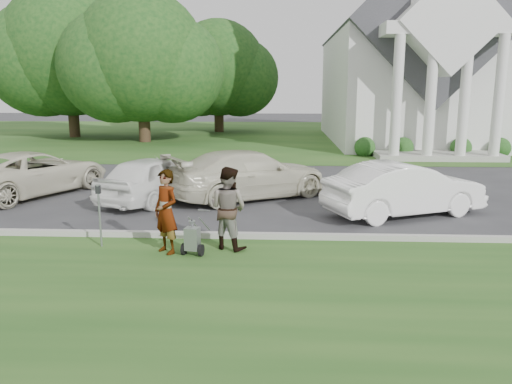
# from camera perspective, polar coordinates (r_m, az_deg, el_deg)

# --- Properties ---
(ground) EXTENTS (120.00, 120.00, 0.00)m
(ground) POSITION_cam_1_polar(r_m,az_deg,el_deg) (11.47, -2.48, -6.16)
(ground) COLOR #333335
(ground) RESTS_ON ground
(grass_strip) EXTENTS (80.00, 7.00, 0.01)m
(grass_strip) POSITION_cam_1_polar(r_m,az_deg,el_deg) (8.68, -4.33, -12.24)
(grass_strip) COLOR #214B1A
(grass_strip) RESTS_ON ground
(church_lawn) EXTENTS (80.00, 30.00, 0.01)m
(church_lawn) POSITION_cam_1_polar(r_m,az_deg,el_deg) (38.04, 1.25, 6.50)
(church_lawn) COLOR #214B1A
(church_lawn) RESTS_ON ground
(curb) EXTENTS (80.00, 0.18, 0.15)m
(curb) POSITION_cam_1_polar(r_m,az_deg,el_deg) (11.97, -2.25, -5.01)
(curb) COLOR #9E9E93
(curb) RESTS_ON ground
(church) EXTENTS (9.19, 19.00, 24.10)m
(church) POSITION_cam_1_polar(r_m,az_deg,el_deg) (34.98, 16.57, 15.29)
(church) COLOR white
(church) RESTS_ON ground
(tree_left) EXTENTS (10.63, 8.40, 9.71)m
(tree_left) POSITION_cam_1_polar(r_m,az_deg,el_deg) (34.10, -12.97, 14.18)
(tree_left) COLOR #332316
(tree_left) RESTS_ON ground
(tree_far) EXTENTS (11.64, 9.20, 10.73)m
(tree_far) POSITION_cam_1_polar(r_m,az_deg,el_deg) (38.93, -20.59, 14.27)
(tree_far) COLOR #332316
(tree_far) RESTS_ON ground
(tree_back) EXTENTS (9.61, 7.60, 8.89)m
(tree_back) POSITION_cam_1_polar(r_m,az_deg,el_deg) (41.17, -4.35, 13.45)
(tree_back) COLOR #332316
(tree_back) RESTS_ON ground
(striping_cart) EXTENTS (0.54, 0.95, 0.84)m
(striping_cart) POSITION_cam_1_polar(r_m,az_deg,el_deg) (10.79, -7.27, -5.40)
(striping_cart) COLOR black
(striping_cart) RESTS_ON ground
(person_left) EXTENTS (0.79, 0.77, 1.83)m
(person_left) POSITION_cam_1_polar(r_m,az_deg,el_deg) (10.89, -10.24, -2.31)
(person_left) COLOR #999999
(person_left) RESTS_ON ground
(person_right) EXTENTS (1.12, 1.04, 1.85)m
(person_right) POSITION_cam_1_polar(r_m,az_deg,el_deg) (11.03, -3.21, -1.90)
(person_right) COLOR #999999
(person_right) RESTS_ON ground
(parking_meter_near) EXTENTS (0.10, 0.09, 1.44)m
(parking_meter_near) POSITION_cam_1_polar(r_m,az_deg,el_deg) (11.67, -17.48, -1.76)
(parking_meter_near) COLOR gray
(parking_meter_near) RESTS_ON ground
(car_a) EXTENTS (4.43, 5.80, 1.46)m
(car_a) POSITION_cam_1_polar(r_m,az_deg,el_deg) (18.41, -24.13, 2.02)
(car_a) COLOR beige
(car_a) RESTS_ON ground
(car_b) EXTENTS (3.20, 4.64, 1.47)m
(car_b) POSITION_cam_1_polar(r_m,az_deg,el_deg) (16.13, -11.59, 1.57)
(car_b) COLOR white
(car_b) RESTS_ON ground
(car_c) EXTENTS (5.74, 4.75, 1.57)m
(car_c) POSITION_cam_1_polar(r_m,az_deg,el_deg) (16.21, -0.76, 2.04)
(car_c) COLOR beige
(car_c) RESTS_ON ground
(car_d) EXTENTS (4.82, 3.26, 1.50)m
(car_d) POSITION_cam_1_polar(r_m,az_deg,el_deg) (14.60, 16.60, 0.32)
(car_d) COLOR white
(car_d) RESTS_ON ground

